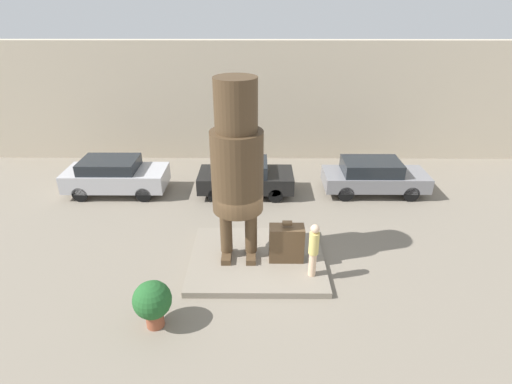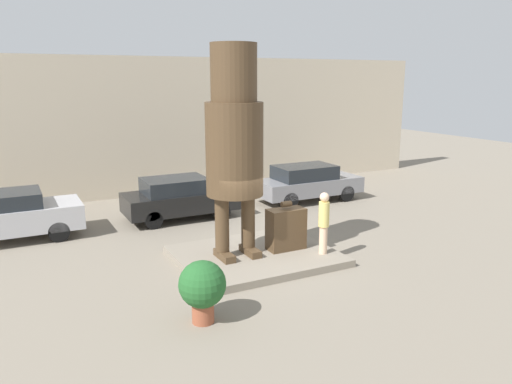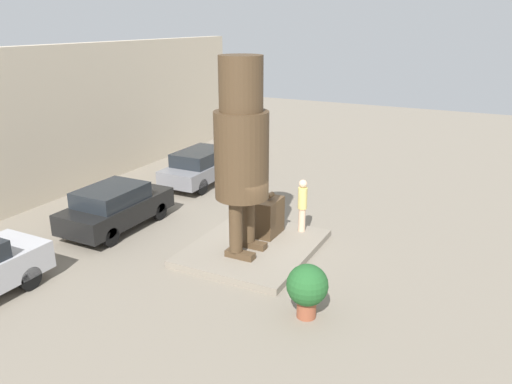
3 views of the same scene
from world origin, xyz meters
TOP-DOWN VIEW (x-y plane):
  - ground_plane at (0.00, 0.00)m, footprint 60.00×60.00m
  - pedestal at (0.00, 0.00)m, footprint 4.38×3.59m
  - building_backdrop at (0.00, 9.59)m, footprint 28.00×0.60m
  - statue_figure at (-0.59, 0.08)m, footprint 1.56×1.56m
  - giant_suitcase at (0.94, -0.11)m, footprint 1.10×0.55m
  - tourist at (1.69, -0.93)m, footprint 0.30×0.30m
  - parked_car_silver at (-6.24, 5.09)m, footprint 4.35×1.84m
  - parked_car_black at (-0.56, 5.06)m, footprint 4.10×1.84m
  - parked_car_grey at (5.09, 5.16)m, footprint 4.47×1.76m
  - planter_pot at (-2.71, -2.83)m, footprint 1.02×1.02m

SIDE VIEW (x-z plane):
  - ground_plane at x=0.00m, z-range 0.00..0.00m
  - pedestal at x=0.00m, z-range 0.00..0.21m
  - parked_car_black at x=-0.56m, z-range 0.04..1.58m
  - planter_pot at x=-2.71m, z-range 0.12..1.50m
  - parked_car_grey at x=5.09m, z-range 0.05..1.59m
  - giant_suitcase at x=0.94m, z-range 0.10..1.54m
  - parked_car_silver at x=-6.24m, z-range 0.05..1.64m
  - tourist at x=1.69m, z-range 0.29..2.08m
  - building_backdrop at x=0.00m, z-range 0.00..5.99m
  - statue_figure at x=-0.59m, z-range 0.70..6.48m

